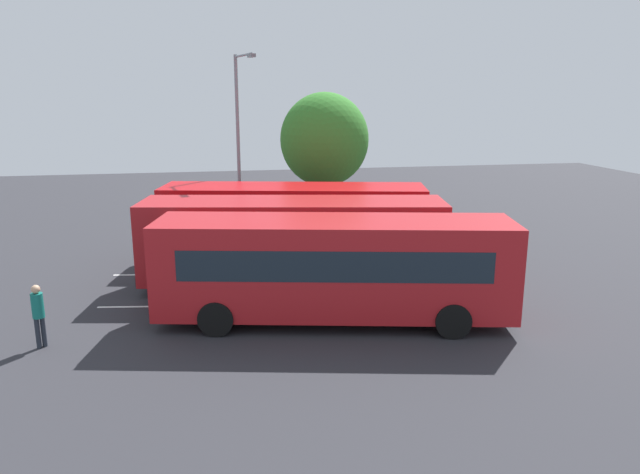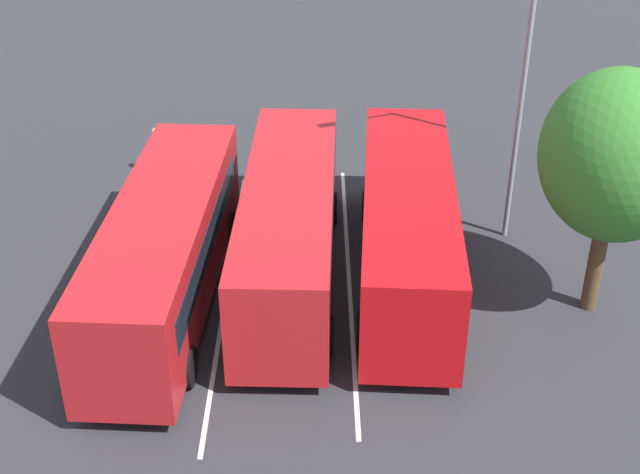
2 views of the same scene
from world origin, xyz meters
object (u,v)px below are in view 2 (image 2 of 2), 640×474
object	(u,v)px
bus_center_right	(165,249)
bus_far_left	(407,226)
street_lamp	(515,92)
depot_tree	(616,156)
pedestrian	(156,147)
bus_center_left	(289,226)

from	to	relation	value
bus_center_right	bus_far_left	bearing A→B (deg)	-75.82
bus_far_left	street_lamp	distance (m)	5.08
depot_tree	bus_far_left	bearing A→B (deg)	64.56
bus_center_right	pedestrian	world-z (taller)	bus_center_right
bus_far_left	depot_tree	distance (m)	6.00
street_lamp	depot_tree	distance (m)	4.33
bus_far_left	bus_center_left	size ratio (longest dim) A/B	1.00
street_lamp	depot_tree	bearing A→B (deg)	93.62
pedestrian	bus_center_right	bearing A→B (deg)	53.89
pedestrian	street_lamp	world-z (taller)	street_lamp
bus_far_left	bus_center_left	xyz separation A→B (m)	(0.50, 3.34, 0.00)
bus_center_left	street_lamp	bearing A→B (deg)	-68.03
bus_far_left	bus_center_left	bearing A→B (deg)	93.93
bus_center_right	street_lamp	world-z (taller)	street_lamp
bus_center_left	depot_tree	xyz separation A→B (m)	(-2.76, -8.09, 2.89)
bus_center_right	pedestrian	distance (m)	8.36
bus_center_right	pedestrian	size ratio (longest dim) A/B	6.06
bus_far_left	street_lamp	bearing A→B (deg)	-49.45
bus_center_left	bus_center_right	world-z (taller)	same
street_lamp	pedestrian	bearing A→B (deg)	-42.75
bus_center_left	bus_center_right	size ratio (longest dim) A/B	1.00
bus_center_left	depot_tree	distance (m)	9.02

